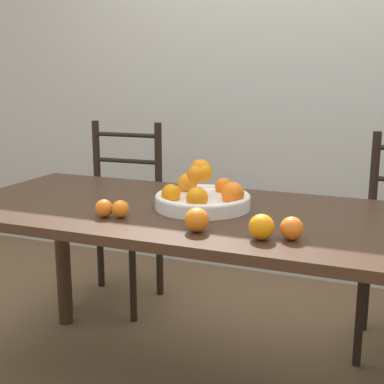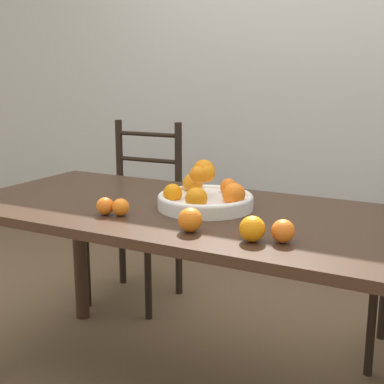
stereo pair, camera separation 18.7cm
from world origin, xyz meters
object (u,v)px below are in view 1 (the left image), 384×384
fruit_bowl (203,196)px  orange_loose_2 (292,228)px  chair_left (117,218)px  orange_loose_0 (104,208)px  orange_loose_4 (120,209)px  orange_loose_3 (197,220)px  orange_loose_1 (262,227)px

fruit_bowl → orange_loose_2: size_ratio=5.01×
orange_loose_2 → chair_left: 1.49m
orange_loose_2 → fruit_bowl: bearing=146.5°
orange_loose_0 → orange_loose_4: orange_loose_0 is taller
fruit_bowl → orange_loose_3: 0.30m
orange_loose_3 → orange_loose_4: size_ratio=1.26×
fruit_bowl → orange_loose_0: fruit_bowl is taller
orange_loose_0 → orange_loose_3: size_ratio=0.81×
orange_loose_0 → orange_loose_4: (0.06, 0.02, -0.00)m
orange_loose_4 → chair_left: chair_left is taller
chair_left → orange_loose_2: bearing=-42.1°
orange_loose_1 → chair_left: size_ratio=0.08×
orange_loose_1 → chair_left: 1.45m
orange_loose_1 → orange_loose_0: bearing=175.8°
chair_left → orange_loose_0: bearing=-65.5°
orange_loose_1 → orange_loose_3: size_ratio=1.01×
orange_loose_3 → orange_loose_4: (-0.31, 0.06, -0.01)m
orange_loose_3 → chair_left: (-0.84, 0.95, -0.32)m
fruit_bowl → orange_loose_3: (0.09, -0.29, -0.01)m
fruit_bowl → orange_loose_0: size_ratio=5.62×
fruit_bowl → orange_loose_0: bearing=-138.2°
orange_loose_1 → orange_loose_2: 0.09m
orange_loose_1 → orange_loose_2: bearing=21.4°
orange_loose_4 → orange_loose_2: bearing=-2.3°
fruit_bowl → orange_loose_2: fruit_bowl is taller
fruit_bowl → orange_loose_2: bearing=-33.5°
orange_loose_0 → orange_loose_3: 0.37m
orange_loose_3 → orange_loose_4: orange_loose_3 is taller
orange_loose_2 → orange_loose_0: bearing=179.2°
orange_loose_0 → orange_loose_3: (0.36, -0.04, 0.01)m
orange_loose_4 → fruit_bowl: bearing=46.5°
orange_loose_0 → chair_left: size_ratio=0.06×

